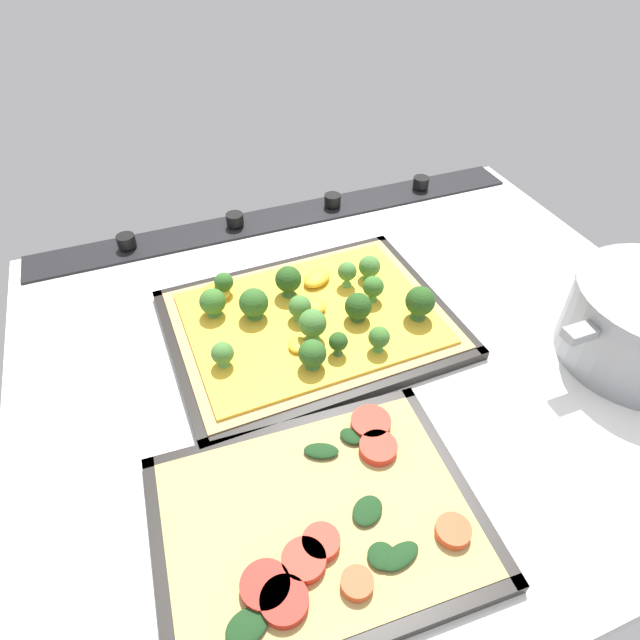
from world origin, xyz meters
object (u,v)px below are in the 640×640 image
(broccoli_pizza, at_px, (311,315))
(veggie_pizza_back, at_px, (322,520))
(baking_tray_front, at_px, (311,325))
(baking_tray_back, at_px, (318,522))

(broccoli_pizza, distance_m, veggie_pizza_back, 0.27)
(baking_tray_front, height_order, baking_tray_back, same)
(baking_tray_back, bearing_deg, baking_tray_front, -109.17)
(baking_tray_front, relative_size, baking_tray_back, 1.18)
(baking_tray_front, xyz_separation_m, veggie_pizza_back, (0.09, 0.26, 0.01))
(baking_tray_back, height_order, veggie_pizza_back, veggie_pizza_back)
(baking_tray_front, bearing_deg, baking_tray_back, 70.83)
(baking_tray_front, xyz_separation_m, broccoli_pizza, (-0.00, -0.00, 0.02))
(veggie_pizza_back, bearing_deg, baking_tray_front, -108.33)
(baking_tray_front, height_order, veggie_pizza_back, veggie_pizza_back)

